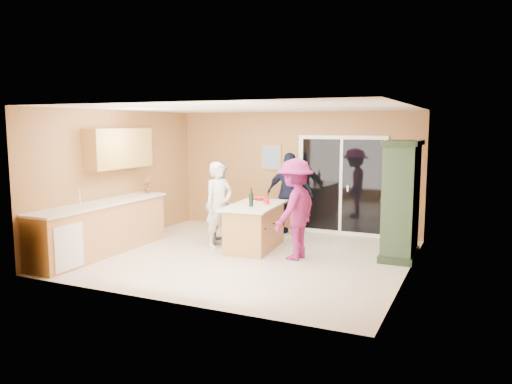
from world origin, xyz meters
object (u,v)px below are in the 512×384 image
at_px(green_hutch, 401,201).
at_px(woman_navy, 290,194).
at_px(woman_magenta, 295,209).
at_px(woman_white, 219,205).
at_px(woman_grey, 220,203).
at_px(kitchen_island, 255,228).

distance_m(green_hutch, woman_navy, 2.64).
relative_size(green_hutch, woman_magenta, 1.18).
height_order(green_hutch, woman_navy, green_hutch).
height_order(woman_white, woman_navy, woman_navy).
xyz_separation_m(woman_grey, woman_navy, (1.03, 1.19, 0.09)).
bearing_deg(woman_white, green_hutch, -54.02).
height_order(kitchen_island, woman_magenta, woman_magenta).
xyz_separation_m(kitchen_island, woman_grey, (-0.87, 0.26, 0.39)).
bearing_deg(woman_white, kitchen_island, -50.91).
bearing_deg(woman_navy, woman_white, 62.17).
relative_size(woman_navy, woman_magenta, 1.00).
bearing_deg(woman_magenta, woman_grey, -100.42).
height_order(green_hutch, woman_grey, green_hutch).
distance_m(kitchen_island, green_hutch, 2.70).
bearing_deg(woman_white, woman_magenta, -71.24).
bearing_deg(green_hutch, woman_navy, 157.33).
xyz_separation_m(kitchen_island, woman_navy, (0.16, 1.46, 0.48)).
height_order(kitchen_island, woman_white, woman_white).
xyz_separation_m(woman_navy, woman_magenta, (0.77, -1.81, 0.00)).
relative_size(green_hutch, woman_white, 1.26).
relative_size(kitchen_island, woman_grey, 1.07).
xyz_separation_m(kitchen_island, woman_white, (-0.67, -0.16, 0.42)).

